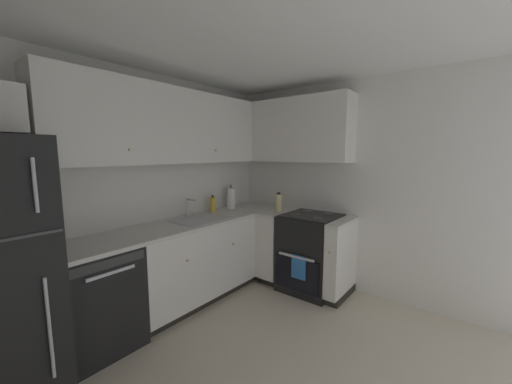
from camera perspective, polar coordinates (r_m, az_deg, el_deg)
ground_plane at (r=2.52m, az=3.27°, el=-32.66°), size 3.46×3.31×0.02m
wall_back at (r=3.21m, az=-21.94°, el=-0.14°), size 3.56×0.05×2.42m
wall_right at (r=3.53m, az=19.96°, el=0.61°), size 0.05×3.41×2.42m
ceiling at (r=2.09m, az=3.87°, el=31.07°), size 3.56×3.41×0.05m
dishwasher at (r=2.88m, az=-28.83°, el=-17.70°), size 0.60×0.63×0.85m
lower_cabinets_back at (r=3.37m, az=-12.21°, el=-13.12°), size 1.44×0.62×0.85m
countertop_back at (r=3.24m, az=-12.44°, el=-5.84°), size 2.64×0.60×0.03m
lower_cabinets_right at (r=3.66m, az=8.26°, el=-11.31°), size 0.62×1.04×0.85m
countertop_right at (r=3.54m, az=8.38°, el=-4.57°), size 0.60×1.04×0.03m
oven_range at (r=3.60m, az=10.61°, el=-11.36°), size 0.68×0.62×1.04m
upper_cabinets_back at (r=3.17m, az=-16.90°, el=12.16°), size 2.32×0.34×0.75m
upper_cabinets_right at (r=3.72m, az=6.43°, el=11.74°), size 0.32×1.57×0.75m
sink at (r=3.29m, az=-10.55°, el=-5.96°), size 0.59×0.40×0.10m
faucet at (r=3.41m, az=-12.86°, el=-2.66°), size 0.07×0.16×0.21m
soap_bottle at (r=3.66m, az=-8.38°, el=-2.39°), size 0.07×0.07×0.21m
paper_towel_roll at (r=3.86m, az=-4.87°, el=-1.24°), size 0.11×0.11×0.32m
oil_bottle at (r=3.67m, az=4.38°, el=-2.04°), size 0.08×0.08×0.24m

